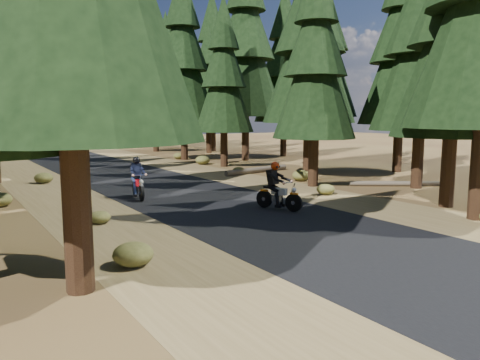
% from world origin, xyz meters
% --- Properties ---
extents(ground, '(120.00, 120.00, 0.00)m').
position_xyz_m(ground, '(0.00, 0.00, 0.00)').
color(ground, '#492F1A').
rests_on(ground, ground).
extents(road, '(6.00, 100.00, 0.01)m').
position_xyz_m(road, '(0.00, 5.00, 0.01)').
color(road, black).
rests_on(road, ground).
extents(shoulder_l, '(3.20, 100.00, 0.01)m').
position_xyz_m(shoulder_l, '(-4.60, 5.00, 0.00)').
color(shoulder_l, brown).
rests_on(shoulder_l, ground).
extents(shoulder_r, '(3.20, 100.00, 0.01)m').
position_xyz_m(shoulder_r, '(4.60, 5.00, 0.00)').
color(shoulder_r, brown).
rests_on(shoulder_r, ground).
extents(pine_forest, '(34.59, 55.08, 16.32)m').
position_xyz_m(pine_forest, '(-0.02, 21.05, 7.89)').
color(pine_forest, black).
rests_on(pine_forest, ground).
extents(log_near, '(4.78, 1.18, 0.32)m').
position_xyz_m(log_near, '(6.82, 10.13, 0.16)').
color(log_near, '#4C4233').
rests_on(log_near, ground).
extents(log_far, '(3.65, 2.60, 0.24)m').
position_xyz_m(log_far, '(9.31, 2.36, 0.12)').
color(log_far, '#4C4233').
rests_on(log_far, ground).
extents(understory_shrubs, '(14.57, 31.32, 0.59)m').
position_xyz_m(understory_shrubs, '(0.92, 7.57, 0.26)').
color(understory_shrubs, '#474C1E').
rests_on(understory_shrubs, ground).
extents(rider_lead, '(1.17, 1.98, 1.69)m').
position_xyz_m(rider_lead, '(1.28, 0.96, 0.57)').
color(rider_lead, beige).
rests_on(rider_lead, road).
extents(rider_follow, '(0.85, 1.94, 1.67)m').
position_xyz_m(rider_follow, '(-2.07, 5.78, 0.56)').
color(rider_follow, '#A70B11').
rests_on(rider_follow, road).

